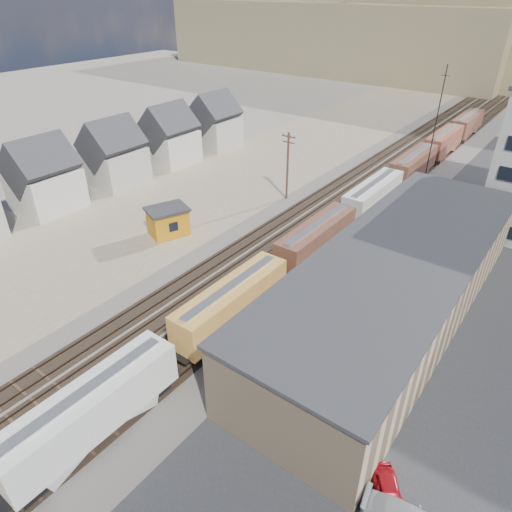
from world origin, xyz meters
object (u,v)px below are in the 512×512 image
Objects in this scene: parked_car_red at (389,493)px; utility_pole_north at (288,165)px; maintenance_shed at (168,221)px; freight_train at (347,215)px.

utility_pole_north is at bearing 94.74° from parked_car_red.
maintenance_shed is 40.25m from parked_car_red.
maintenance_shed is at bearing -143.35° from freight_train.
utility_pole_north is 1.64× the size of maintenance_shed.
freight_train is at bearing 84.92° from parked_car_red.
parked_car_red is at bearing -24.17° from maintenance_shed.
utility_pole_north reaches higher than parked_car_red.
utility_pole_north reaches higher than freight_train.
utility_pole_north is at bearing 72.22° from maintenance_shed.
freight_train is 19.61× the size of maintenance_shed.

